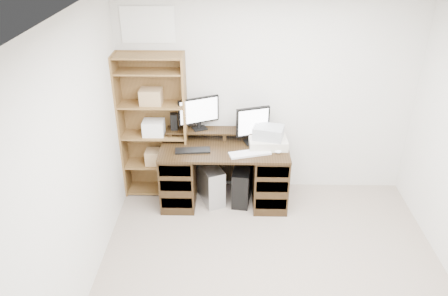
{
  "coord_description": "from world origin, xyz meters",
  "views": [
    {
      "loc": [
        -0.42,
        -2.85,
        3.18
      ],
      "look_at": [
        -0.5,
        1.43,
        0.85
      ],
      "focal_mm": 35.0,
      "sensor_mm": 36.0,
      "label": 1
    }
  ],
  "objects_px": {
    "desk": "(224,173)",
    "monitor_small": "(253,124)",
    "monitor_wide": "(199,112)",
    "tower_silver": "(210,183)",
    "tower_black": "(242,184)",
    "printer": "(268,142)",
    "bookshelf": "(154,125)"
  },
  "relations": [
    {
      "from": "monitor_wide",
      "to": "tower_black",
      "type": "relative_size",
      "value": 0.96
    },
    {
      "from": "monitor_wide",
      "to": "tower_silver",
      "type": "height_order",
      "value": "monitor_wide"
    },
    {
      "from": "monitor_wide",
      "to": "printer",
      "type": "distance_m",
      "value": 0.89
    },
    {
      "from": "monitor_wide",
      "to": "printer",
      "type": "height_order",
      "value": "monitor_wide"
    },
    {
      "from": "tower_black",
      "to": "bookshelf",
      "type": "relative_size",
      "value": 0.27
    },
    {
      "from": "desk",
      "to": "printer",
      "type": "relative_size",
      "value": 3.42
    },
    {
      "from": "printer",
      "to": "tower_black",
      "type": "height_order",
      "value": "printer"
    },
    {
      "from": "tower_silver",
      "to": "tower_black",
      "type": "distance_m",
      "value": 0.39
    },
    {
      "from": "desk",
      "to": "printer",
      "type": "distance_m",
      "value": 0.66
    },
    {
      "from": "bookshelf",
      "to": "printer",
      "type": "bearing_deg",
      "value": -7.8
    },
    {
      "from": "tower_silver",
      "to": "bookshelf",
      "type": "xyz_separation_m",
      "value": [
        -0.68,
        0.21,
        0.68
      ]
    },
    {
      "from": "monitor_small",
      "to": "printer",
      "type": "relative_size",
      "value": 1.01
    },
    {
      "from": "desk",
      "to": "tower_black",
      "type": "relative_size",
      "value": 3.07
    },
    {
      "from": "printer",
      "to": "tower_silver",
      "type": "xyz_separation_m",
      "value": [
        -0.68,
        -0.02,
        -0.56
      ]
    },
    {
      "from": "printer",
      "to": "tower_silver",
      "type": "height_order",
      "value": "printer"
    },
    {
      "from": "desk",
      "to": "monitor_small",
      "type": "relative_size",
      "value": 3.39
    },
    {
      "from": "printer",
      "to": "tower_black",
      "type": "xyz_separation_m",
      "value": [
        -0.29,
        -0.02,
        -0.57
      ]
    },
    {
      "from": "tower_silver",
      "to": "monitor_wide",
      "type": "bearing_deg",
      "value": 96.93
    },
    {
      "from": "monitor_small",
      "to": "tower_black",
      "type": "bearing_deg",
      "value": -149.65
    },
    {
      "from": "printer",
      "to": "bookshelf",
      "type": "distance_m",
      "value": 1.38
    },
    {
      "from": "printer",
      "to": "bookshelf",
      "type": "bearing_deg",
      "value": 169.75
    },
    {
      "from": "printer",
      "to": "tower_black",
      "type": "bearing_deg",
      "value": -177.96
    },
    {
      "from": "monitor_wide",
      "to": "tower_silver",
      "type": "xyz_separation_m",
      "value": [
        0.14,
        -0.23,
        -0.85
      ]
    },
    {
      "from": "tower_black",
      "to": "tower_silver",
      "type": "bearing_deg",
      "value": -172.67
    },
    {
      "from": "desk",
      "to": "tower_black",
      "type": "xyz_separation_m",
      "value": [
        0.22,
        0.0,
        -0.16
      ]
    },
    {
      "from": "desk",
      "to": "monitor_small",
      "type": "bearing_deg",
      "value": 21.68
    },
    {
      "from": "monitor_wide",
      "to": "tower_silver",
      "type": "bearing_deg",
      "value": -83.85
    },
    {
      "from": "tower_silver",
      "to": "tower_black",
      "type": "xyz_separation_m",
      "value": [
        0.39,
        -0.0,
        -0.01
      ]
    },
    {
      "from": "bookshelf",
      "to": "desk",
      "type": "bearing_deg",
      "value": -14.06
    },
    {
      "from": "monitor_wide",
      "to": "bookshelf",
      "type": "xyz_separation_m",
      "value": [
        -0.54,
        -0.03,
        -0.17
      ]
    },
    {
      "from": "printer",
      "to": "tower_silver",
      "type": "relative_size",
      "value": 0.91
    },
    {
      "from": "monitor_small",
      "to": "bookshelf",
      "type": "distance_m",
      "value": 1.19
    }
  ]
}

